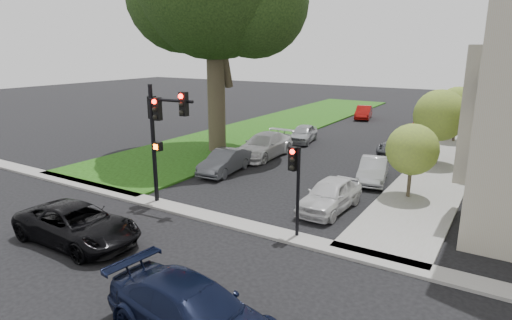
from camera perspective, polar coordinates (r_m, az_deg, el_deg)
The scene contains 19 objects.
ground at distance 17.04m, azimuth -9.02°, elevation -10.18°, with size 140.00×140.00×0.00m, color black.
grass_strip at distance 41.09m, azimuth 3.28°, elevation 4.77°, with size 8.00×44.00×0.12m, color black.
sidewalk_right at distance 36.46m, azimuth 25.59°, elevation 2.07°, with size 3.50×44.00×0.12m, color gray.
sidewalk_cross at distance 18.44m, azimuth -4.96°, elevation -7.86°, with size 60.00×1.00×0.12m, color gray.
small_tree_a at distance 21.58m, azimuth 20.11°, elevation 1.31°, with size 2.46×2.46×3.69m.
small_tree_b at distance 28.51m, azimuth 23.33°, elevation 5.48°, with size 3.15×3.15×4.73m.
small_tree_c at distance 36.36m, azimuth 25.27°, elevation 6.58°, with size 2.87×2.87×4.31m.
traffic_signal_main at distance 19.69m, azimuth -12.70°, elevation 4.76°, with size 2.72×0.71×5.57m.
traffic_signal_secondary at distance 16.05m, azimuth 5.26°, elevation -2.03°, with size 0.49×0.39×3.61m.
car_cross_near at distance 17.51m, azimuth -22.73°, elevation -7.93°, with size 2.40×5.20×1.45m, color black.
car_cross_far at distance 11.36m, azimuth -8.36°, elevation -19.53°, with size 2.11×5.20×1.51m, color black.
car_parked_0 at distance 19.57m, azimuth 9.84°, elevation -4.59°, with size 1.72×4.27×1.45m, color silver.
car_parked_1 at distance 24.26m, azimuth 15.39°, elevation -1.30°, with size 1.39×3.98×1.31m, color #999BA0.
car_parked_2 at distance 31.06m, azimuth 18.82°, elevation 1.90°, with size 2.21×4.79×1.33m, color #3F4247.
car_parked_3 at distance 37.39m, azimuth 21.01°, elevation 3.86°, with size 1.71×4.26×1.45m, color maroon.
car_parked_5 at distance 25.07m, azimuth -4.18°, elevation -0.22°, with size 1.45×4.16×1.37m, color #3F4247.
car_parked_6 at distance 28.68m, azimuth 1.08°, elevation 1.94°, with size 2.22×5.45×1.58m, color silver.
car_parked_7 at distance 33.51m, azimuth 6.31°, elevation 3.52°, with size 1.61×4.00×1.36m, color #999BA0.
car_parked_9 at distance 45.91m, azimuth 14.16°, elevation 6.17°, with size 1.42×4.09×1.35m, color maroon.
Camera 1 is at (10.27, -11.60, 7.11)m, focal length 30.00 mm.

